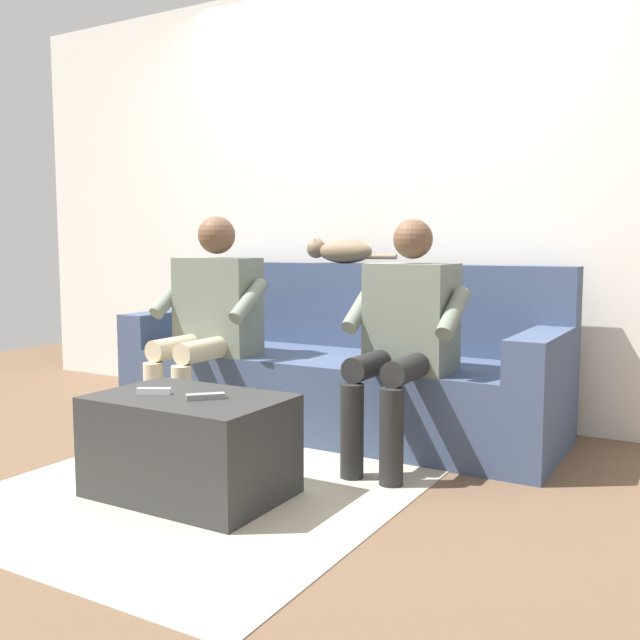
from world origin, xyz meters
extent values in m
plane|color=brown|center=(0.00, 0.60, 0.00)|extent=(8.00, 8.00, 0.00)
cube|color=silver|center=(0.00, -0.62, 1.27)|extent=(5.45, 0.06, 2.54)
cube|color=#3D4C6B|center=(0.00, 0.00, 0.20)|extent=(1.99, 0.64, 0.40)
cube|color=#3D4C6B|center=(0.00, -0.40, 0.44)|extent=(2.35, 0.15, 0.88)
cube|color=#3D4C6B|center=(-1.09, 0.00, 0.29)|extent=(0.18, 0.64, 0.59)
cube|color=#3D4C6B|center=(1.09, 0.00, 0.29)|extent=(0.18, 0.64, 0.59)
cube|color=#2D2D2D|center=(0.00, 1.09, 0.20)|extent=(0.74, 0.49, 0.40)
cube|color=slate|center=(-0.55, 0.18, 0.65)|extent=(0.37, 0.29, 0.49)
sphere|color=brown|center=(-0.55, 0.18, 1.00)|extent=(0.18, 0.18, 0.18)
cylinder|color=black|center=(-0.64, 0.39, 0.46)|extent=(0.11, 0.42, 0.11)
cylinder|color=black|center=(-0.46, 0.39, 0.46)|extent=(0.11, 0.42, 0.11)
cylinder|color=black|center=(-0.64, 0.60, 0.20)|extent=(0.10, 0.10, 0.40)
cylinder|color=black|center=(-0.46, 0.60, 0.20)|extent=(0.10, 0.10, 0.40)
cylinder|color=slate|center=(-0.77, 0.26, 0.69)|extent=(0.08, 0.27, 0.22)
cylinder|color=slate|center=(-0.32, 0.26, 0.69)|extent=(0.08, 0.27, 0.22)
cube|color=slate|center=(0.55, 0.21, 0.66)|extent=(0.44, 0.22, 0.51)
sphere|color=brown|center=(0.55, 0.21, 1.03)|extent=(0.20, 0.20, 0.20)
cylinder|color=#C6B793|center=(0.46, 0.41, 0.46)|extent=(0.11, 0.40, 0.11)
cylinder|color=#C6B793|center=(0.64, 0.41, 0.46)|extent=(0.11, 0.40, 0.11)
cylinder|color=#C6B793|center=(0.46, 0.61, 0.20)|extent=(0.10, 0.10, 0.40)
cylinder|color=#C6B793|center=(0.64, 0.61, 0.20)|extent=(0.10, 0.10, 0.40)
cylinder|color=slate|center=(0.29, 0.29, 0.70)|extent=(0.08, 0.27, 0.22)
cylinder|color=slate|center=(0.80, 0.29, 0.70)|extent=(0.08, 0.27, 0.22)
ellipsoid|color=#756047|center=(0.11, -0.40, 0.94)|extent=(0.33, 0.14, 0.13)
sphere|color=#756047|center=(0.29, -0.40, 0.96)|extent=(0.11, 0.11, 0.11)
cone|color=#756047|center=(0.29, -0.43, 1.00)|extent=(0.04, 0.04, 0.03)
cone|color=#756047|center=(0.29, -0.37, 1.00)|extent=(0.04, 0.04, 0.03)
cylinder|color=#756047|center=(-0.12, -0.40, 0.91)|extent=(0.18, 0.03, 0.03)
cube|color=gray|center=(-0.09, 1.10, 0.41)|extent=(0.13, 0.13, 0.02)
cube|color=white|center=(0.14, 1.13, 0.41)|extent=(0.13, 0.09, 0.02)
cube|color=#B7AD93|center=(0.00, 0.93, 0.00)|extent=(1.57, 1.88, 0.01)
camera|label=1|loc=(-1.77, 3.15, 0.97)|focal=39.48mm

